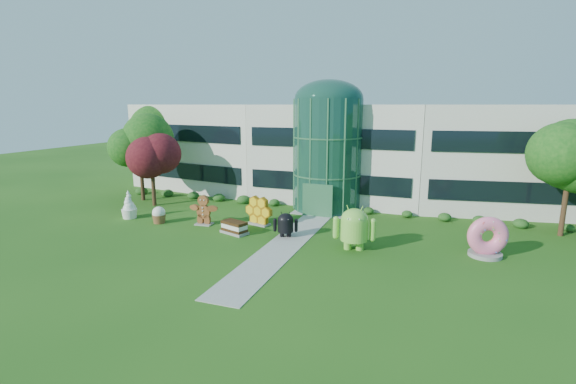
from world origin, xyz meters
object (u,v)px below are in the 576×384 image
at_px(android_black, 286,223).
at_px(gingerbread, 204,210).
at_px(donut, 487,236).
at_px(android_green, 354,226).

bearing_deg(android_black, gingerbread, 156.44).
height_order(android_black, donut, donut).
distance_m(android_black, donut, 13.09).
bearing_deg(donut, android_black, 167.39).
distance_m(android_green, gingerbread, 12.38).
height_order(android_green, donut, android_green).
height_order(android_green, android_black, android_green).
bearing_deg(android_green, android_black, 162.56).
distance_m(android_black, gingerbread, 7.21).
bearing_deg(donut, gingerbread, 164.05).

